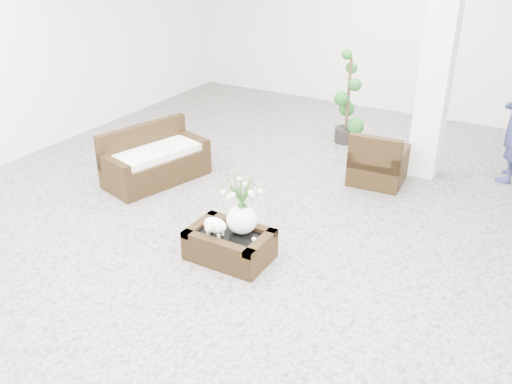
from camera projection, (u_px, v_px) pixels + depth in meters
The scene contains 9 objects.
ground at pixel (260, 235), 6.61m from camera, with size 11.00×11.00×0.00m, color gray.
column at pixel (439, 56), 7.47m from camera, with size 0.40×0.40×3.50m, color white.
coffee_table at pixel (230, 246), 6.10m from camera, with size 0.90×0.60×0.31m, color #31200E.
sheep_figurine at pixel (215, 227), 5.96m from camera, with size 0.28×0.23×0.21m, color white.
planter_narcissus at pixel (242, 200), 5.88m from camera, with size 0.44×0.44×0.80m, color white, non-canonical shape.
tealight at pixel (254, 239), 5.90m from camera, with size 0.04×0.04×0.03m, color white.
armchair at pixel (379, 157), 7.80m from camera, with size 0.73×0.70×0.78m, color #31200E.
loveseat at pixel (155, 156), 7.83m from camera, with size 1.47×0.70×0.78m, color #31200E.
topiary at pixel (348, 98), 9.06m from camera, with size 0.41×0.41×1.54m, color #184C18, non-canonical shape.
Camera 1 is at (2.81, -4.95, 3.40)m, focal length 38.54 mm.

